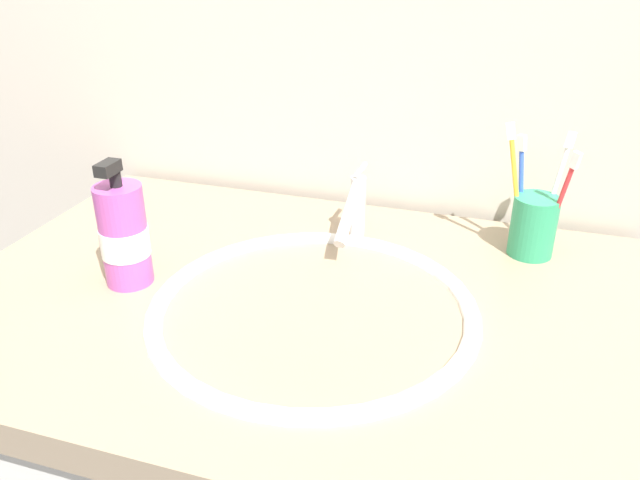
{
  "coord_description": "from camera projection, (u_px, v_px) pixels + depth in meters",
  "views": [
    {
      "loc": [
        0.27,
        -0.71,
        1.34
      ],
      "look_at": [
        0.04,
        0.0,
        0.97
      ],
      "focal_mm": 35.9,
      "sensor_mm": 36.0,
      "label": 1
    }
  ],
  "objects": [
    {
      "name": "toothbrush_white",
      "position": [
        556.0,
        184.0,
        0.96
      ],
      "size": [
        0.04,
        0.05,
        0.18
      ],
      "color": "white",
      "rests_on": "toothbrush_cup"
    },
    {
      "name": "toothbrush_red",
      "position": [
        561.0,
        198.0,
        0.93
      ],
      "size": [
        0.04,
        0.03,
        0.17
      ],
      "color": "red",
      "rests_on": "toothbrush_cup"
    },
    {
      "name": "faucet",
      "position": [
        355.0,
        208.0,
        1.0
      ],
      "size": [
        0.02,
        0.15,
        0.12
      ],
      "color": "silver",
      "rests_on": "sink_basin"
    },
    {
      "name": "toothbrush_blue",
      "position": [
        521.0,
        185.0,
        0.97
      ],
      "size": [
        0.03,
        0.02,
        0.18
      ],
      "color": "blue",
      "rests_on": "toothbrush_cup"
    },
    {
      "name": "soap_dispenser",
      "position": [
        124.0,
        235.0,
        0.88
      ],
      "size": [
        0.07,
        0.07,
        0.18
      ],
      "color": "#B24CA5",
      "rests_on": "vanity_counter"
    },
    {
      "name": "toothbrush_yellow",
      "position": [
        515.0,
        181.0,
        0.95
      ],
      "size": [
        0.05,
        0.01,
        0.2
      ],
      "color": "yellow",
      "rests_on": "toothbrush_cup"
    },
    {
      "name": "toothbrush_cup",
      "position": [
        533.0,
        226.0,
        0.97
      ],
      "size": [
        0.07,
        0.07,
        0.09
      ],
      "primitive_type": "cylinder",
      "color": "#2D9966",
      "rests_on": "vanity_counter"
    },
    {
      "name": "tiled_wall_back",
      "position": [
        365.0,
        17.0,
        1.06
      ],
      "size": [
        2.16,
        0.04,
        2.4
      ],
      "primitive_type": "cube",
      "color": "beige",
      "rests_on": "ground"
    },
    {
      "name": "sink_basin",
      "position": [
        313.0,
        335.0,
        0.87
      ],
      "size": [
        0.44,
        0.44,
        0.11
      ],
      "color": "white",
      "rests_on": "vanity_counter"
    }
  ]
}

